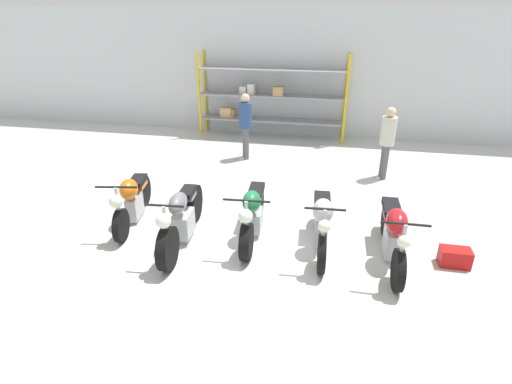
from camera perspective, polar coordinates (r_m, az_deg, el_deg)
ground_plane at (r=6.76m, az=-0.67°, el=-6.79°), size 30.00×30.00×0.00m
back_wall at (r=12.06m, az=5.73°, el=16.43°), size 30.00×0.08×3.60m
shelving_rack at (r=11.91m, az=1.61°, el=13.49°), size 4.30×0.63×2.41m
motorcycle_orange at (r=7.46m, az=-17.29°, el=-0.94°), size 0.68×1.95×0.97m
motorcycle_grey at (r=6.60m, az=-10.62°, el=-3.68°), size 0.57×2.19×1.03m
motorcycle_green at (r=6.68m, az=-0.48°, el=-3.01°), size 0.71×1.99×0.99m
motorcycle_silver at (r=6.44m, az=9.39°, el=-4.12°), size 0.58×1.95×1.02m
motorcycle_red at (r=6.41m, az=19.04°, el=-5.40°), size 0.63×2.08×1.01m
person_browsing at (r=10.11m, az=-1.51°, el=10.09°), size 0.42×0.42×1.65m
person_near_rack at (r=9.31m, az=18.27°, el=7.40°), size 0.35×0.35×1.62m
toolbox at (r=6.77m, az=26.53°, el=-8.32°), size 0.44×0.26×0.28m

